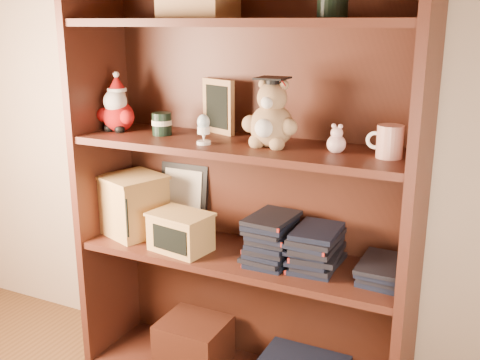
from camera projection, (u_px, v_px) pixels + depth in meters
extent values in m
cube|color=#C2A98C|center=(240.00, 48.00, 2.00)|extent=(3.00, 0.04, 2.50)
cube|color=#461F14|center=(104.00, 167.00, 2.16)|extent=(0.03, 0.35, 1.60)
cube|color=#461F14|center=(416.00, 210.00, 1.67)|extent=(0.03, 0.35, 1.60)
cube|color=#411C11|center=(260.00, 174.00, 2.06)|extent=(1.20, 0.02, 1.60)
cube|color=#461F14|center=(240.00, 23.00, 1.77)|extent=(1.14, 0.33, 0.02)
cube|color=#411C11|center=(194.00, 342.00, 2.18)|extent=(0.25, 0.22, 0.18)
cube|color=#461F14|center=(240.00, 257.00, 1.99)|extent=(1.14, 0.33, 0.02)
cube|color=#461F14|center=(240.00, 146.00, 1.88)|extent=(1.14, 0.33, 0.02)
sphere|color=#A50F0F|center=(119.00, 116.00, 2.07)|extent=(0.11, 0.11, 0.11)
sphere|color=#A50F0F|center=(104.00, 115.00, 2.08)|extent=(0.05, 0.05, 0.05)
sphere|color=#A50F0F|center=(127.00, 117.00, 2.03)|extent=(0.05, 0.05, 0.05)
sphere|color=black|center=(109.00, 128.00, 2.07)|extent=(0.04, 0.04, 0.04)
sphere|color=black|center=(120.00, 129.00, 2.05)|extent=(0.04, 0.04, 0.04)
sphere|color=white|center=(115.00, 101.00, 2.05)|extent=(0.09, 0.09, 0.09)
sphere|color=#D8B293|center=(117.00, 96.00, 2.05)|extent=(0.06, 0.06, 0.06)
cone|color=#A50F0F|center=(117.00, 83.00, 2.04)|extent=(0.07, 0.07, 0.06)
sphere|color=white|center=(116.00, 75.00, 2.03)|extent=(0.02, 0.02, 0.02)
cylinder|color=white|center=(117.00, 90.00, 2.05)|extent=(0.07, 0.07, 0.01)
cylinder|color=black|center=(162.00, 124.00, 2.00)|extent=(0.07, 0.07, 0.08)
cylinder|color=beige|center=(162.00, 122.00, 2.00)|extent=(0.07, 0.07, 0.02)
cube|color=#9E7547|center=(218.00, 106.00, 2.01)|extent=(0.15, 0.07, 0.19)
cube|color=black|center=(217.00, 107.00, 2.00)|extent=(0.11, 0.04, 0.15)
cube|color=#9E7547|center=(223.00, 127.00, 2.06)|extent=(0.08, 0.08, 0.01)
cylinder|color=white|center=(204.00, 143.00, 1.85)|extent=(0.05, 0.05, 0.01)
cone|color=white|center=(204.00, 136.00, 1.85)|extent=(0.02, 0.02, 0.03)
cylinder|color=white|center=(204.00, 130.00, 1.84)|extent=(0.04, 0.04, 0.02)
ellipsoid|color=silver|center=(203.00, 122.00, 1.83)|extent=(0.04, 0.04, 0.05)
sphere|color=#A27F55|center=(272.00, 126.00, 1.81)|extent=(0.14, 0.14, 0.14)
sphere|color=white|center=(264.00, 128.00, 1.76)|extent=(0.06, 0.06, 0.06)
sphere|color=#A27F55|center=(251.00, 124.00, 1.82)|extent=(0.06, 0.06, 0.06)
sphere|color=#A27F55|center=(289.00, 127.00, 1.76)|extent=(0.06, 0.06, 0.06)
sphere|color=#A27F55|center=(256.00, 142.00, 1.80)|extent=(0.05, 0.05, 0.05)
sphere|color=#A27F55|center=(277.00, 144.00, 1.77)|extent=(0.05, 0.05, 0.05)
sphere|color=#A27F55|center=(272.00, 98.00, 1.79)|extent=(0.10, 0.10, 0.10)
sphere|color=white|center=(267.00, 102.00, 1.75)|extent=(0.04, 0.04, 0.04)
sphere|color=#A27F55|center=(263.00, 84.00, 1.80)|extent=(0.03, 0.03, 0.03)
sphere|color=#A27F55|center=(284.00, 85.00, 1.77)|extent=(0.03, 0.03, 0.03)
cylinder|color=black|center=(272.00, 82.00, 1.77)|extent=(0.04, 0.04, 0.02)
cube|color=black|center=(272.00, 78.00, 1.77)|extent=(0.10, 0.10, 0.01)
cylinder|color=#A50F0F|center=(283.00, 83.00, 1.74)|extent=(0.00, 0.05, 0.03)
sphere|color=beige|center=(336.00, 144.00, 1.73)|extent=(0.06, 0.06, 0.06)
sphere|color=beige|center=(337.00, 133.00, 1.72)|extent=(0.04, 0.04, 0.04)
sphere|color=beige|center=(334.00, 126.00, 1.72)|extent=(0.01, 0.01, 0.01)
sphere|color=beige|center=(341.00, 126.00, 1.71)|extent=(0.01, 0.01, 0.01)
cylinder|color=silver|center=(390.00, 142.00, 1.66)|extent=(0.08, 0.08, 0.10)
torus|color=white|center=(375.00, 140.00, 1.67)|extent=(0.05, 0.01, 0.05)
cube|color=black|center=(184.00, 196.00, 2.20)|extent=(0.21, 0.05, 0.26)
cube|color=beige|center=(182.00, 197.00, 2.19)|extent=(0.17, 0.03, 0.22)
cube|color=tan|center=(134.00, 206.00, 2.15)|extent=(0.26, 0.26, 0.22)
cube|color=black|center=(117.00, 214.00, 2.06)|extent=(0.14, 0.05, 0.14)
cube|color=tan|center=(132.00, 177.00, 2.12)|extent=(0.27, 0.27, 0.01)
cube|color=tan|center=(181.00, 233.00, 2.00)|extent=(0.22, 0.17, 0.13)
cube|color=black|center=(170.00, 240.00, 1.93)|extent=(0.15, 0.03, 0.09)
cube|color=tan|center=(180.00, 215.00, 1.98)|extent=(0.23, 0.18, 0.01)
cube|color=black|center=(272.00, 257.00, 1.93)|extent=(0.14, 0.20, 0.02)
cube|color=black|center=(272.00, 253.00, 1.93)|extent=(0.14, 0.20, 0.02)
cube|color=black|center=(272.00, 249.00, 1.92)|extent=(0.14, 0.20, 0.02)
cube|color=black|center=(272.00, 244.00, 1.92)|extent=(0.14, 0.20, 0.02)
cube|color=black|center=(272.00, 240.00, 1.91)|extent=(0.14, 0.20, 0.02)
cube|color=black|center=(272.00, 236.00, 1.91)|extent=(0.14, 0.20, 0.02)
cube|color=black|center=(272.00, 231.00, 1.91)|extent=(0.14, 0.20, 0.02)
cube|color=black|center=(272.00, 227.00, 1.90)|extent=(0.14, 0.20, 0.02)
cube|color=black|center=(272.00, 222.00, 1.90)|extent=(0.14, 0.20, 0.02)
cube|color=black|center=(273.00, 218.00, 1.89)|extent=(0.14, 0.20, 0.02)
cube|color=black|center=(316.00, 266.00, 1.87)|extent=(0.14, 0.20, 0.02)
cube|color=black|center=(316.00, 261.00, 1.86)|extent=(0.14, 0.20, 0.02)
cube|color=black|center=(316.00, 257.00, 1.86)|extent=(0.14, 0.20, 0.02)
cube|color=black|center=(316.00, 252.00, 1.85)|extent=(0.14, 0.20, 0.02)
cube|color=black|center=(316.00, 248.00, 1.85)|extent=(0.14, 0.20, 0.02)
cube|color=black|center=(317.00, 243.00, 1.84)|extent=(0.14, 0.20, 0.02)
cube|color=black|center=(317.00, 239.00, 1.84)|extent=(0.14, 0.20, 0.02)
cube|color=black|center=(317.00, 234.00, 1.83)|extent=(0.14, 0.20, 0.02)
cube|color=black|center=(317.00, 230.00, 1.83)|extent=(0.14, 0.20, 0.02)
cube|color=black|center=(382.00, 278.00, 1.77)|extent=(0.14, 0.20, 0.02)
cube|color=black|center=(382.00, 274.00, 1.77)|extent=(0.14, 0.20, 0.02)
cube|color=black|center=(383.00, 269.00, 1.76)|extent=(0.14, 0.20, 0.02)
cube|color=black|center=(383.00, 264.00, 1.76)|extent=(0.14, 0.20, 0.02)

